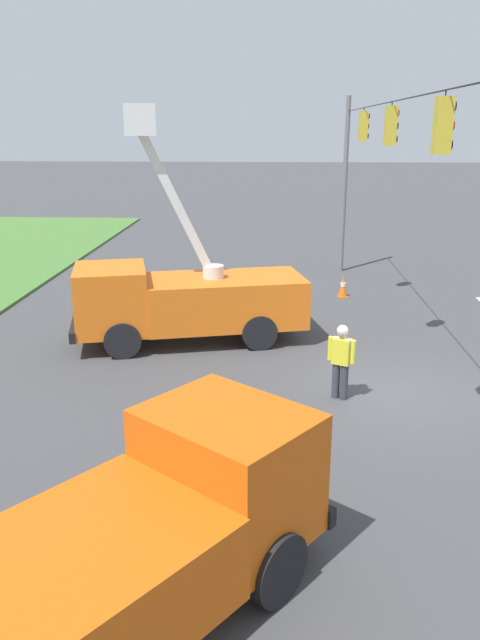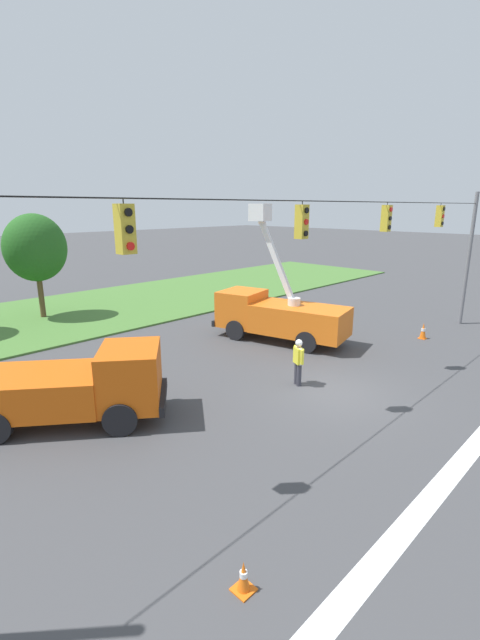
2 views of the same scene
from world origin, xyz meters
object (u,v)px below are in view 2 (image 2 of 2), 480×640
object	(u,v)px
tree_centre	(35,248)
traffic_cone_foreground_right	(244,577)
traffic_cone_mid_right	(423,331)
road_worker	(298,359)
utility_truck_support_near	(73,386)
utility_truck_bucket_lift	(278,313)

from	to	relation	value
tree_centre	traffic_cone_foreground_right	bearing A→B (deg)	-103.19
tree_centre	traffic_cone_mid_right	bearing A→B (deg)	-56.39
road_worker	traffic_cone_foreground_right	size ratio (longest dim) A/B	2.96
utility_truck_support_near	traffic_cone_mid_right	xyz separation A→B (m)	(16.11, -4.20, -0.75)
traffic_cone_mid_right	road_worker	bearing A→B (deg)	173.82
tree_centre	utility_truck_bucket_lift	size ratio (longest dim) A/B	0.87
utility_truck_bucket_lift	traffic_cone_mid_right	xyz separation A→B (m)	(5.30, -5.10, -0.96)
utility_truck_support_near	traffic_cone_foreground_right	world-z (taller)	utility_truck_support_near
road_worker	traffic_cone_mid_right	bearing A→B (deg)	-6.18
utility_truck_bucket_lift	traffic_cone_mid_right	size ratio (longest dim) A/B	8.46
tree_centre	utility_truck_support_near	xyz separation A→B (m)	(-4.33, -13.53, -2.99)
road_worker	traffic_cone_mid_right	world-z (taller)	road_worker
traffic_cone_foreground_right	utility_truck_support_near	bearing A→B (deg)	84.88
utility_truck_bucket_lift	utility_truck_support_near	distance (m)	10.85
traffic_cone_foreground_right	utility_truck_bucket_lift	bearing A→B (deg)	37.53
tree_centre	traffic_cone_mid_right	distance (m)	21.62
utility_truck_support_near	road_worker	xyz separation A→B (m)	(7.06, -3.22, -0.16)
tree_centre	utility_truck_bucket_lift	xyz separation A→B (m)	(6.49, -12.63, -2.77)
tree_centre	traffic_cone_mid_right	size ratio (longest dim) A/B	7.40
traffic_cone_foreground_right	traffic_cone_mid_right	size ratio (longest dim) A/B	0.73
utility_truck_bucket_lift	utility_truck_support_near	bearing A→B (deg)	-175.25
traffic_cone_foreground_right	traffic_cone_mid_right	bearing A→B (deg)	12.57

